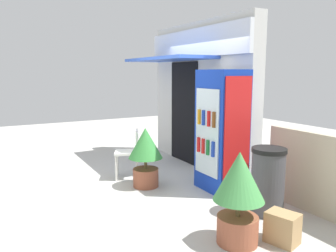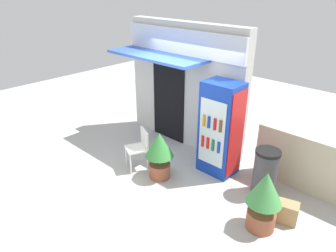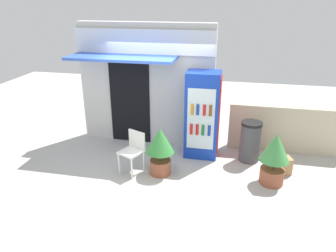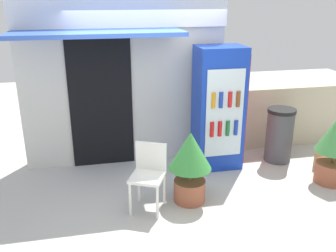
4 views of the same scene
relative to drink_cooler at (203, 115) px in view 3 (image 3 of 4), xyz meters
The scene contains 9 objects.
ground 1.70m from the drink_cooler, 140.78° to the right, with size 16.00×16.00×0.00m, color beige.
storefront_building 1.66m from the drink_cooler, 159.97° to the left, with size 3.29×1.15×2.93m.
drink_cooler is the anchor object (origin of this frame).
plastic_chair 1.74m from the drink_cooler, 141.15° to the right, with size 0.56×0.56×0.89m.
potted_plant_near_shop 1.32m from the drink_cooler, 125.86° to the right, with size 0.58×0.58×1.02m.
potted_plant_curbside 1.82m from the drink_cooler, 31.94° to the right, with size 0.58×0.58×1.07m.
trash_bin 1.21m from the drink_cooler, ahead, with size 0.47×0.47×0.93m.
stone_boundary_wall 2.08m from the drink_cooler, 16.82° to the left, with size 2.71×0.20×1.12m, color beige.
cardboard_box 2.00m from the drink_cooler, 15.64° to the right, with size 0.35×0.26×0.36m, color tan.
Camera 3 is at (1.68, -5.83, 3.48)m, focal length 33.94 mm.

